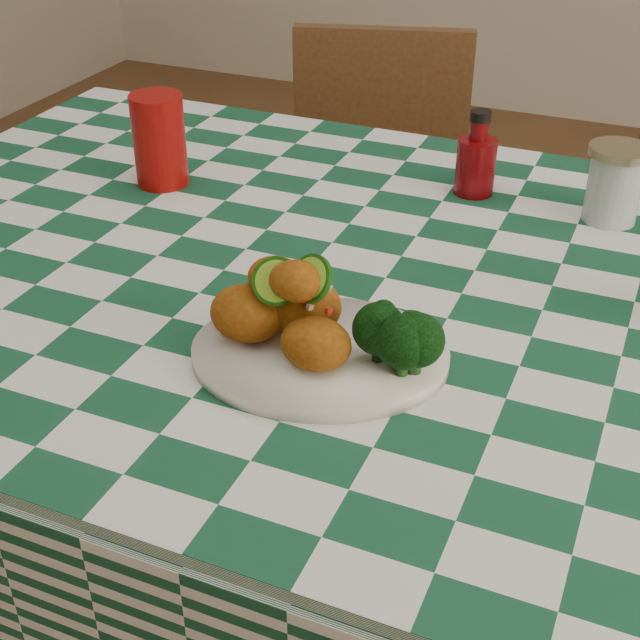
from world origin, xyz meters
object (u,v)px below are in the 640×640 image
at_px(dining_table, 375,499).
at_px(plate, 320,355).
at_px(red_tumbler, 159,140).
at_px(fried_chicken_pile, 300,304).
at_px(ketchup_bottle, 477,153).
at_px(mason_jar, 615,184).
at_px(wooden_chair_left, 372,245).

relative_size(dining_table, plate, 5.73).
distance_m(plate, red_tumbler, 0.56).
bearing_deg(fried_chicken_pile, ketchup_bottle, 83.06).
relative_size(mason_jar, wooden_chair_left, 0.13).
height_order(dining_table, wooden_chair_left, wooden_chair_left).
distance_m(red_tumbler, mason_jar, 0.69).
height_order(red_tumbler, wooden_chair_left, red_tumbler).
height_order(plate, fried_chicken_pile, fried_chicken_pile).
xyz_separation_m(dining_table, fried_chicken_pile, (-0.03, -0.21, 0.46)).
bearing_deg(dining_table, mason_jar, 50.23).
relative_size(ketchup_bottle, wooden_chair_left, 0.15).
distance_m(ketchup_bottle, mason_jar, 0.21).
bearing_deg(red_tumbler, dining_table, -19.32).
xyz_separation_m(fried_chicken_pile, ketchup_bottle, (0.06, 0.52, -0.00)).
distance_m(dining_table, red_tumbler, 0.65).
bearing_deg(red_tumbler, plate, -40.17).
bearing_deg(fried_chicken_pile, red_tumbler, 138.21).
height_order(plate, red_tumbler, red_tumbler).
relative_size(dining_table, fried_chicken_pile, 10.13).
height_order(plate, ketchup_bottle, ketchup_bottle).
height_order(red_tumbler, ketchup_bottle, red_tumbler).
distance_m(fried_chicken_pile, mason_jar, 0.57).
xyz_separation_m(dining_table, mason_jar, (0.24, 0.29, 0.45)).
relative_size(dining_table, red_tumbler, 11.55).
bearing_deg(wooden_chair_left, plate, -89.80).
height_order(dining_table, plate, plate).
bearing_deg(red_tumbler, wooden_chair_left, 74.57).
height_order(plate, wooden_chair_left, wooden_chair_left).
relative_size(dining_table, ketchup_bottle, 12.60).
height_order(ketchup_bottle, mason_jar, ketchup_bottle).
distance_m(red_tumbler, ketchup_bottle, 0.49).
relative_size(fried_chicken_pile, ketchup_bottle, 1.24).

